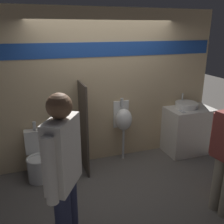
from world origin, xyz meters
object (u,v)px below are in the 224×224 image
(urinal_near_counter, at_px, (123,120))
(person_in_vest, at_px, (64,174))
(sink_basin, at_px, (186,105))
(cell_phone, at_px, (182,111))
(toilet, at_px, (38,160))

(urinal_near_counter, bearing_deg, person_in_vest, -126.76)
(sink_basin, distance_m, cell_phone, 0.28)
(urinal_near_counter, xyz_separation_m, person_in_vest, (-1.34, -1.80, 0.22))
(urinal_near_counter, bearing_deg, sink_basin, -4.13)
(sink_basin, distance_m, person_in_vest, 3.12)
(sink_basin, xyz_separation_m, toilet, (-2.82, -0.05, -0.65))
(sink_basin, height_order, toilet, sink_basin)
(sink_basin, xyz_separation_m, urinal_near_counter, (-1.27, 0.09, -0.18))
(sink_basin, xyz_separation_m, cell_phone, (-0.21, -0.17, -0.05))
(urinal_near_counter, distance_m, person_in_vest, 2.26)
(sink_basin, bearing_deg, urinal_near_counter, 175.87)
(toilet, bearing_deg, sink_basin, 1.07)
(urinal_near_counter, height_order, toilet, urinal_near_counter)
(toilet, bearing_deg, person_in_vest, -82.82)
(cell_phone, relative_size, urinal_near_counter, 0.12)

